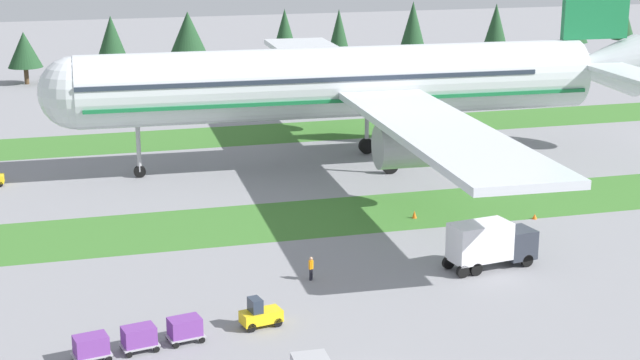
% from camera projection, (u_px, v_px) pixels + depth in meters
% --- Properties ---
extents(grass_strip_near, '(320.00, 10.66, 0.01)m').
position_uv_depth(grass_strip_near, '(258.00, 222.00, 82.88)').
color(grass_strip_near, '#3D752D').
rests_on(grass_strip_near, ground).
extents(grass_strip_far, '(320.00, 10.66, 0.01)m').
position_uv_depth(grass_strip_far, '(200.00, 138.00, 113.82)').
color(grass_strip_far, '#3D752D').
rests_on(grass_strip_far, ground).
extents(airliner, '(63.14, 77.86, 24.58)m').
position_uv_depth(airliner, '(355.00, 81.00, 99.47)').
color(airliner, silver).
rests_on(airliner, ground).
extents(baggage_tug, '(2.80, 1.78, 1.97)m').
position_uv_depth(baggage_tug, '(260.00, 315.00, 61.97)').
color(baggage_tug, yellow).
rests_on(baggage_tug, ground).
extents(cargo_dolly_lead, '(2.45, 1.90, 1.55)m').
position_uv_depth(cargo_dolly_lead, '(185.00, 328.00, 59.76)').
color(cargo_dolly_lead, '#A3A3A8').
rests_on(cargo_dolly_lead, ground).
extents(cargo_dolly_second, '(2.45, 1.90, 1.55)m').
position_uv_depth(cargo_dolly_second, '(139.00, 337.00, 58.51)').
color(cargo_dolly_second, '#A3A3A8').
rests_on(cargo_dolly_second, ground).
extents(cargo_dolly_third, '(2.45, 1.90, 1.55)m').
position_uv_depth(cargo_dolly_third, '(91.00, 346.00, 57.25)').
color(cargo_dolly_third, '#A3A3A8').
rests_on(cargo_dolly_third, ground).
extents(catering_truck, '(7.22, 3.32, 3.58)m').
position_uv_depth(catering_truck, '(490.00, 243.00, 71.95)').
color(catering_truck, '#2D333D').
rests_on(catering_truck, ground).
extents(ground_crew_marshaller, '(0.36, 0.49, 1.74)m').
position_uv_depth(ground_crew_marshaller, '(311.00, 267.00, 69.80)').
color(ground_crew_marshaller, black).
rests_on(ground_crew_marshaller, ground).
extents(taxiway_marker_1, '(0.44, 0.44, 0.45)m').
position_uv_depth(taxiway_marker_1, '(535.00, 216.00, 83.79)').
color(taxiway_marker_1, orange).
rests_on(taxiway_marker_1, ground).
extents(taxiway_marker_2, '(0.44, 0.44, 0.65)m').
position_uv_depth(taxiway_marker_2, '(414.00, 214.00, 84.01)').
color(taxiway_marker_2, orange).
rests_on(taxiway_marker_2, ground).
extents(taxiway_marker_3, '(0.44, 0.44, 0.55)m').
position_uv_depth(taxiway_marker_3, '(496.00, 218.00, 83.32)').
color(taxiway_marker_3, orange).
rests_on(taxiway_marker_3, ground).
extents(distant_tree_line, '(168.70, 10.14, 11.79)m').
position_uv_depth(distant_tree_line, '(81.00, 39.00, 148.66)').
color(distant_tree_line, '#4C3823').
rests_on(distant_tree_line, ground).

